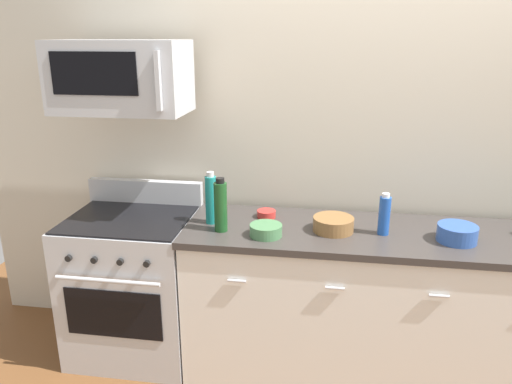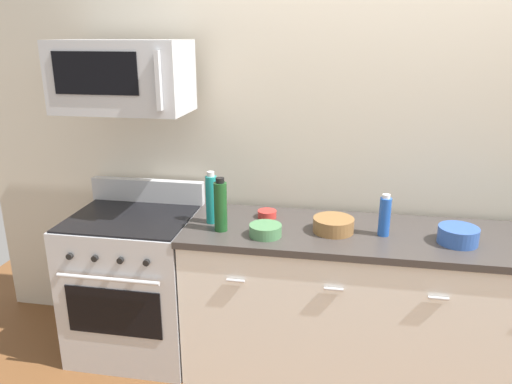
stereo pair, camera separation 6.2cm
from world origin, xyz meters
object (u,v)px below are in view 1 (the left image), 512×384
bowl_red_small (266,214)px  bowl_blue_mixing (457,233)px  range_oven (135,284)px  bottle_wine_green (221,206)px  bowl_green_glaze (266,230)px  microwave (121,77)px  bottle_sparkling_teal (211,199)px  bottle_soda_blue (384,215)px  bowl_wooden_salad (333,224)px

bowl_red_small → bowl_blue_mixing: bowl_blue_mixing is taller
range_oven → bottle_wine_green: size_ratio=3.46×
bowl_blue_mixing → bowl_green_glaze: (-1.02, -0.08, -0.01)m
microwave → bottle_wine_green: (0.60, -0.16, -0.68)m
bottle_wine_green → range_oven: bearing=168.9°
range_oven → bottle_wine_green: (0.60, -0.12, 0.60)m
bottle_sparkling_teal → bowl_red_small: (0.31, 0.14, -0.12)m
bottle_soda_blue → bowl_blue_mixing: bottle_soda_blue is taller
microwave → bottle_wine_green: bearing=-15.2°
bowl_blue_mixing → bowl_green_glaze: bearing=-175.4°
microwave → bowl_blue_mixing: microwave is taller
range_oven → bowl_wooden_salad: 1.32m
bottle_soda_blue → bowl_blue_mixing: (0.38, -0.04, -0.06)m
bottle_sparkling_teal → bottle_soda_blue: 0.98m
range_oven → bowl_blue_mixing: bearing=-2.2°
bowl_red_small → bowl_green_glaze: bowl_green_glaze is taller
bottle_soda_blue → bottle_wine_green: bearing=-174.4°
range_oven → microwave: bearing=89.7°
bowl_red_small → bowl_wooden_salad: size_ratio=0.50×
bowl_red_small → range_oven: bearing=-170.9°
microwave → bottle_sparkling_teal: size_ratio=2.40×
microwave → bowl_green_glaze: 1.19m
bottle_sparkling_teal → bottle_wine_green: bearing=-52.9°
bottle_wine_green → bowl_wooden_salad: 0.64m
bottle_sparkling_teal → microwave: bearing=174.0°
bowl_red_small → bowl_blue_mixing: size_ratio=0.54×
bowl_green_glaze → bowl_wooden_salad: bearing=19.1°
bottle_wine_green → bowl_blue_mixing: bottle_wine_green is taller
microwave → bottle_sparkling_teal: 0.86m
bowl_blue_mixing → bowl_red_small: bearing=169.1°
bottle_wine_green → bowl_green_glaze: 0.29m
bottle_sparkling_teal → bowl_wooden_salad: bottle_sparkling_teal is taller
bottle_soda_blue → bowl_wooden_salad: bearing=179.5°
microwave → bowl_red_small: bearing=6.0°
bottle_sparkling_teal → bottle_soda_blue: bottle_sparkling_teal is taller
range_oven → bottle_sparkling_teal: (0.51, -0.01, 0.60)m
bottle_sparkling_teal → bowl_wooden_salad: size_ratio=1.36×
bottle_wine_green → bowl_red_small: bottle_wine_green is taller
bottle_wine_green → bottle_soda_blue: (0.90, 0.09, -0.03)m
microwave → bowl_wooden_salad: 1.46m
bowl_wooden_salad → bottle_soda_blue: bearing=-0.5°
microwave → bowl_red_small: 1.16m
range_oven → bottle_sparkling_teal: bearing=-1.0°
bowl_wooden_salad → bowl_green_glaze: size_ratio=1.28×
range_oven → bowl_blue_mixing: size_ratio=5.11×
bowl_green_glaze → range_oven: bearing=169.9°
microwave → bottle_soda_blue: microwave is taller
microwave → bottle_soda_blue: 1.66m
range_oven → bowl_wooden_salad: range_oven is taller
bottle_wine_green → bowl_blue_mixing: size_ratio=1.47×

